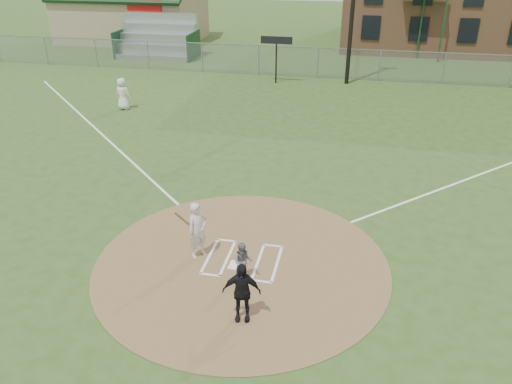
% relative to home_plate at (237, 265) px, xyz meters
% --- Properties ---
extents(ground, '(140.00, 140.00, 0.00)m').
position_rel_home_plate_xyz_m(ground, '(0.10, 0.19, -0.03)').
color(ground, '#2D4F1B').
rests_on(ground, ground).
extents(dirt_circle, '(8.40, 8.40, 0.02)m').
position_rel_home_plate_xyz_m(dirt_circle, '(0.10, 0.19, -0.02)').
color(dirt_circle, olive).
rests_on(dirt_circle, ground).
extents(home_plate, '(0.45, 0.45, 0.03)m').
position_rel_home_plate_xyz_m(home_plate, '(0.00, 0.00, 0.00)').
color(home_plate, white).
rests_on(home_plate, dirt_circle).
extents(foul_line_first, '(17.04, 17.04, 0.01)m').
position_rel_home_plate_xyz_m(foul_line_first, '(9.10, 9.19, -0.03)').
color(foul_line_first, white).
rests_on(foul_line_first, ground).
extents(foul_line_third, '(17.04, 17.04, 0.01)m').
position_rel_home_plate_xyz_m(foul_line_third, '(-8.90, 9.19, -0.03)').
color(foul_line_third, white).
rests_on(foul_line_third, ground).
extents(catcher, '(0.63, 0.54, 1.13)m').
position_rel_home_plate_xyz_m(catcher, '(0.32, -0.55, 0.55)').
color(catcher, slate).
rests_on(catcher, dirt_circle).
extents(umpire, '(0.98, 0.53, 1.58)m').
position_rel_home_plate_xyz_m(umpire, '(0.65, -2.09, 0.78)').
color(umpire, black).
rests_on(umpire, dirt_circle).
extents(ondeck_player, '(0.89, 0.63, 1.71)m').
position_rel_home_plate_xyz_m(ondeck_player, '(-9.57, 13.11, 0.82)').
color(ondeck_player, white).
rests_on(ondeck_player, ground).
extents(batters_boxes, '(2.08, 1.88, 0.01)m').
position_rel_home_plate_xyz_m(batters_boxes, '(0.10, 0.34, -0.01)').
color(batters_boxes, white).
rests_on(batters_boxes, dirt_circle).
extents(batter_at_plate, '(0.80, 1.06, 1.78)m').
position_rel_home_plate_xyz_m(batter_at_plate, '(-1.20, 0.29, 0.84)').
color(batter_at_plate, silver).
rests_on(batter_at_plate, dirt_circle).
extents(outfield_fence, '(56.08, 0.08, 2.03)m').
position_rel_home_plate_xyz_m(outfield_fence, '(0.10, 22.19, 0.98)').
color(outfield_fence, slate).
rests_on(outfield_fence, ground).
extents(bleachers, '(6.08, 3.20, 3.20)m').
position_rel_home_plate_xyz_m(bleachers, '(-12.90, 26.39, 1.56)').
color(bleachers, '#B7BABF').
rests_on(bleachers, ground).
extents(clubhouse, '(12.20, 8.71, 6.23)m').
position_rel_home_plate_xyz_m(clubhouse, '(-17.89, 33.18, 2.36)').
color(clubhouse, tan).
rests_on(clubhouse, ground).
extents(scoreboard_sign, '(2.00, 0.10, 2.93)m').
position_rel_home_plate_xyz_m(scoreboard_sign, '(-2.40, 20.39, 2.35)').
color(scoreboard_sign, black).
rests_on(scoreboard_sign, ground).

